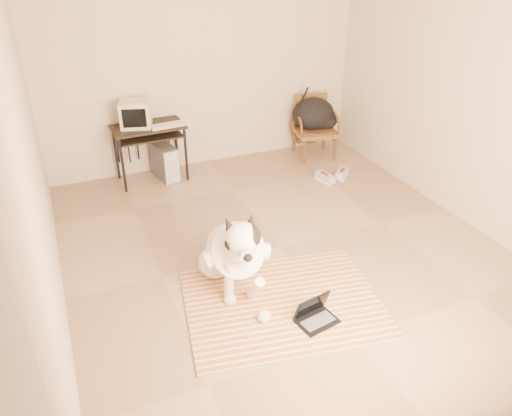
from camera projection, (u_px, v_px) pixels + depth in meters
floor at (281, 248)px, 4.85m from camera, size 4.50×4.50×0.00m
wall_back at (203, 58)px, 5.99m from camera, size 4.50×0.00×4.50m
wall_front at (491, 256)px, 2.38m from camera, size 4.50×0.00×4.50m
wall_left at (29, 150)px, 3.50m from camera, size 0.00×4.50×4.50m
wall_right at (470, 88)px, 4.86m from camera, size 0.00×4.50×4.50m
rug at (283, 304)px, 4.11m from camera, size 1.76×1.46×0.02m
dog at (235, 253)px, 4.17m from camera, size 0.57×1.20×0.86m
laptop at (315, 314)px, 3.90m from camera, size 0.34×0.28×0.22m
computer_desk at (149, 134)px, 5.87m from camera, size 0.85×0.49×0.69m
crt_monitor at (136, 114)px, 5.74m from camera, size 0.41×0.40×0.30m
desk_keyboard at (168, 125)px, 5.80m from camera, size 0.42×0.18×0.03m
pc_tower at (164, 162)px, 6.10m from camera, size 0.27×0.48×0.43m
rattan_chair at (314, 127)px, 6.64m from camera, size 0.60×0.59×0.79m
backpack at (315, 115)px, 6.57m from camera, size 0.60×0.47×0.42m
sneaker_left at (325, 178)px, 6.10m from camera, size 0.17×0.29×0.09m
sneaker_right at (342, 174)px, 6.19m from camera, size 0.28×0.27×0.10m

